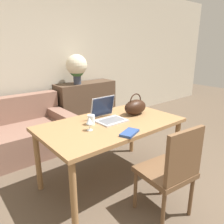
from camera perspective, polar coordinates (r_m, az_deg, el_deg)
The scene contains 12 objects.
ground_plane at distance 2.37m, azimuth 11.32°, elevation -24.91°, with size 14.00×14.00×0.00m, color brown.
wall_back at distance 4.00m, azimuth -19.18°, elevation 13.04°, with size 10.00×0.06×2.70m.
dining_table at distance 2.46m, azimuth -0.24°, elevation -4.43°, with size 1.57×0.90×0.74m.
chair at distance 2.08m, azimuth 15.25°, elevation -14.08°, with size 0.48×0.48×0.93m.
couch at distance 3.51m, azimuth -26.33°, elevation -6.34°, with size 1.91×0.87×0.82m.
sideboard at distance 4.27m, azimuth -6.80°, elevation 1.75°, with size 1.16×0.40×0.89m.
laptop at distance 2.51m, azimuth -1.26°, elevation -0.52°, with size 0.32×0.32×0.26m.
drinking_glass at distance 2.37m, azimuth -5.46°, elevation -2.03°, with size 0.08×0.08×0.11m.
wine_glass at distance 2.20m, azimuth -5.91°, elevation -2.42°, with size 0.07×0.07×0.14m.
handbag at distance 2.71m, azimuth 6.11°, elevation 1.35°, with size 0.32×0.19×0.27m.
flower_vase at distance 3.98m, azimuth -9.23°, elevation 11.57°, with size 0.37×0.37×0.52m.
book at distance 2.13m, azimuth 4.58°, elevation -5.44°, with size 0.25×0.19×0.02m.
Camera 1 is at (-1.42, -1.06, 1.58)m, focal length 35.00 mm.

